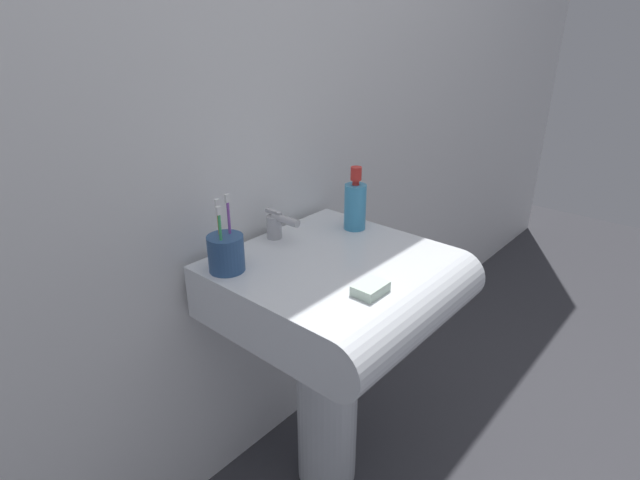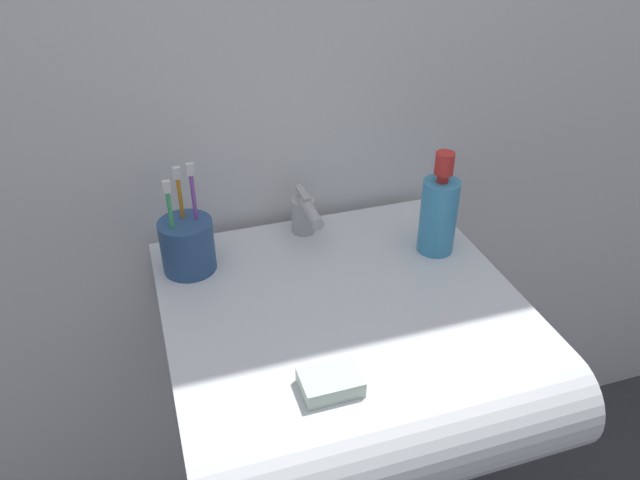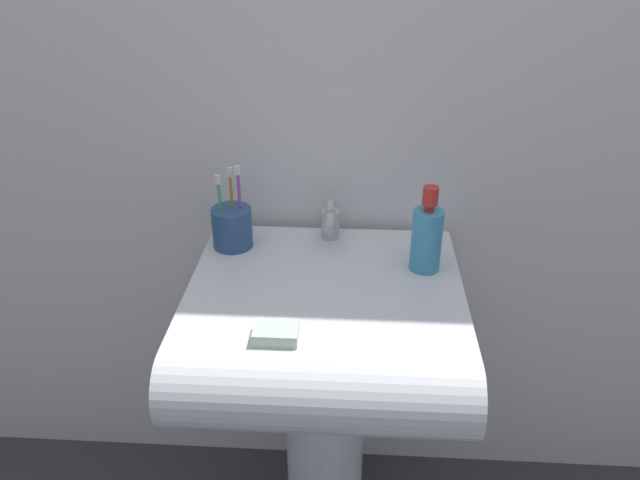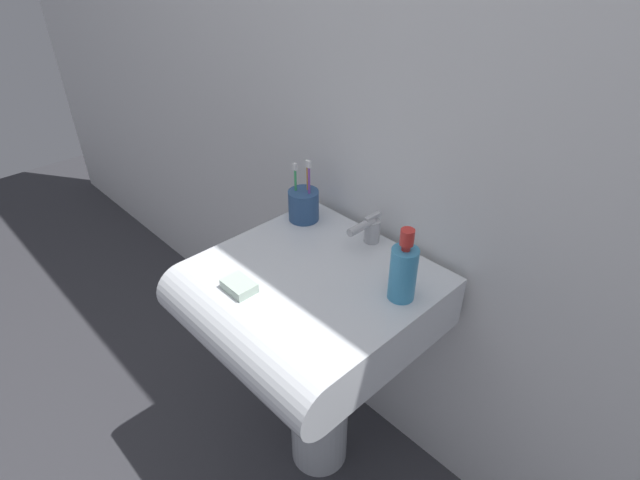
# 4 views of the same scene
# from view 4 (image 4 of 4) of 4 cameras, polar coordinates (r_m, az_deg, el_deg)

# --- Properties ---
(ground_plane) EXTENTS (6.00, 6.00, 0.00)m
(ground_plane) POSITION_cam_4_polar(r_m,az_deg,el_deg) (1.84, -0.09, -23.05)
(ground_plane) COLOR #38383D
(ground_plane) RESTS_ON ground
(wall_back) EXTENTS (5.00, 0.05, 2.40)m
(wall_back) POSITION_cam_4_polar(r_m,az_deg,el_deg) (1.27, 9.78, 17.79)
(wall_back) COLOR white
(wall_back) RESTS_ON ground
(sink_pedestal) EXTENTS (0.18, 0.18, 0.62)m
(sink_pedestal) POSITION_cam_4_polar(r_m,az_deg,el_deg) (1.59, -0.10, -16.86)
(sink_pedestal) COLOR white
(sink_pedestal) RESTS_ON ground
(sink_basin) EXTENTS (0.56, 0.56, 0.15)m
(sink_basin) POSITION_cam_4_polar(r_m,az_deg,el_deg) (1.29, -1.93, -7.21)
(sink_basin) COLOR white
(sink_basin) RESTS_ON sink_pedestal
(faucet) EXTENTS (0.04, 0.12, 0.08)m
(faucet) POSITION_cam_4_polar(r_m,az_deg,el_deg) (1.36, 5.57, 1.29)
(faucet) COLOR #B7B7BC
(faucet) RESTS_ON sink_basin
(toothbrush_cup) EXTENTS (0.09, 0.09, 0.19)m
(toothbrush_cup) POSITION_cam_4_polar(r_m,az_deg,el_deg) (1.46, -1.88, 4.07)
(toothbrush_cup) COLOR #2D5184
(toothbrush_cup) RESTS_ON sink_basin
(soap_bottle) EXTENTS (0.06, 0.06, 0.19)m
(soap_bottle) POSITION_cam_4_polar(r_m,az_deg,el_deg) (1.16, 9.49, -3.56)
(soap_bottle) COLOR #3F99CC
(soap_bottle) RESTS_ON sink_basin
(bar_soap) EXTENTS (0.08, 0.06, 0.02)m
(bar_soap) POSITION_cam_4_polar(r_m,az_deg,el_deg) (1.22, -9.23, -5.22)
(bar_soap) COLOR silver
(bar_soap) RESTS_ON sink_basin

